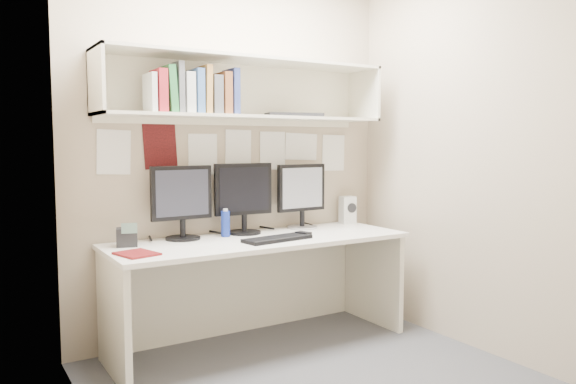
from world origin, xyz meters
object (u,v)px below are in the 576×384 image
monitor_center (244,196)px  keyboard (277,239)px  maroon_notebook (137,254)px  monitor_right (302,193)px  speaker (348,210)px  desk (260,292)px  monitor_left (182,200)px  desk_phone (127,237)px

monitor_center → keyboard: (0.06, -0.37, -0.25)m
maroon_notebook → monitor_right: bearing=0.6°
speaker → maroon_notebook: speaker is taller
desk → keyboard: (0.05, -0.15, 0.38)m
monitor_center → maroon_notebook: size_ratio=2.14×
monitor_left → monitor_right: size_ratio=1.02×
monitor_center → desk_phone: monitor_center is taller
monitor_left → keyboard: (0.50, -0.37, -0.25)m
monitor_right → desk: bearing=-158.3°
desk → maroon_notebook: (-0.86, -0.14, 0.37)m
monitor_center → monitor_right: 0.48m
desk → monitor_left: 0.80m
monitor_right → speaker: bearing=-1.3°
monitor_left → monitor_center: bearing=-1.9°
monitor_right → desk_phone: 1.32m
monitor_left → maroon_notebook: 0.60m
monitor_left → monitor_right: monitor_left is taller
monitor_left → monitor_right: 0.93m
monitor_left → speaker: size_ratio=2.26×
desk → monitor_left: monitor_left is taller
monitor_right → speaker: (0.44, 0.01, -0.15)m
monitor_right → maroon_notebook: 1.40m
monitor_left → monitor_center: (0.45, -0.00, 0.00)m
keyboard → desk_phone: size_ratio=3.11×
monitor_left → keyboard: bearing=-37.8°
monitor_center → monitor_right: size_ratio=1.03×
desk → desk_phone: bearing=169.5°
monitor_right → speaker: monitor_right is taller
desk → keyboard: keyboard is taller
maroon_notebook → desk_phone: size_ratio=1.53×
monitor_left → desk_phone: bearing=-172.1°
maroon_notebook → desk_phone: 0.29m
desk → keyboard: size_ratio=4.32×
monitor_right → keyboard: monitor_right is taller
monitor_left → monitor_right: (0.93, 0.00, -0.00)m
monitor_right → keyboard: 0.61m
keyboard → desk: bearing=101.2°
monitor_left → speaker: (1.36, 0.01, -0.15)m
monitor_right → speaker: size_ratio=2.22×
desk → monitor_left: size_ratio=4.17×
desk → monitor_right: size_ratio=4.24×
monitor_center → keyboard: size_ratio=1.05×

